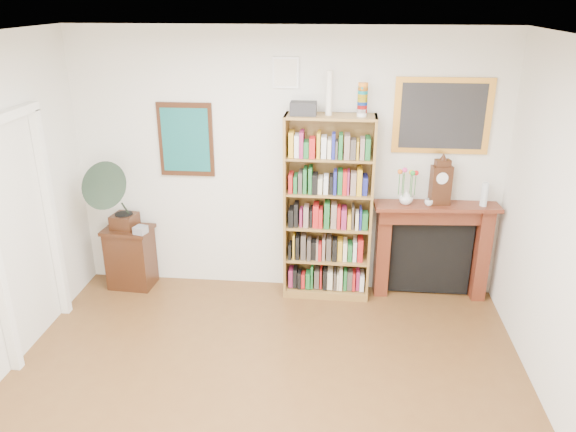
% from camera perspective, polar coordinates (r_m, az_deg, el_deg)
% --- Properties ---
extents(room, '(4.51, 5.01, 2.81)m').
position_cam_1_polar(room, '(3.60, -4.21, -6.16)').
color(room, brown).
rests_on(room, ground).
extents(door_casing, '(0.08, 1.02, 2.17)m').
position_cam_1_polar(door_casing, '(5.45, -25.44, 0.07)').
color(door_casing, white).
rests_on(door_casing, left_wall).
extents(teal_poster, '(0.58, 0.04, 0.78)m').
position_cam_1_polar(teal_poster, '(6.01, -10.34, 7.62)').
color(teal_poster, black).
rests_on(teal_poster, back_wall).
extents(small_picture, '(0.26, 0.04, 0.30)m').
position_cam_1_polar(small_picture, '(5.68, -0.25, 14.37)').
color(small_picture, white).
rests_on(small_picture, back_wall).
extents(gilt_painting, '(0.95, 0.04, 0.75)m').
position_cam_1_polar(gilt_painting, '(5.80, 15.40, 9.75)').
color(gilt_painting, gold).
rests_on(gilt_painting, back_wall).
extents(bookshelf, '(0.91, 0.33, 2.27)m').
position_cam_1_polar(bookshelf, '(5.79, 4.12, 1.73)').
color(bookshelf, brown).
rests_on(bookshelf, floor).
extents(side_cabinet, '(0.54, 0.41, 0.70)m').
position_cam_1_polar(side_cabinet, '(6.49, -15.67, -4.04)').
color(side_cabinet, black).
rests_on(side_cabinet, floor).
extents(fireplace, '(1.29, 0.39, 1.07)m').
position_cam_1_polar(fireplace, '(6.13, 14.43, -2.56)').
color(fireplace, '#541E13').
rests_on(fireplace, floor).
extents(gramophone, '(0.58, 0.68, 0.81)m').
position_cam_1_polar(gramophone, '(6.10, -17.10, 2.36)').
color(gramophone, black).
rests_on(gramophone, side_cabinet).
extents(cd_stack, '(0.15, 0.15, 0.08)m').
position_cam_1_polar(cd_stack, '(6.16, -14.76, -1.38)').
color(cd_stack, '#A6A6B1').
rests_on(cd_stack, side_cabinet).
extents(mantel_clock, '(0.22, 0.15, 0.47)m').
position_cam_1_polar(mantel_clock, '(5.85, 15.25, 3.25)').
color(mantel_clock, black).
rests_on(mantel_clock, fireplace).
extents(flower_vase, '(0.18, 0.18, 0.15)m').
position_cam_1_polar(flower_vase, '(5.83, 11.90, 1.90)').
color(flower_vase, silver).
rests_on(flower_vase, fireplace).
extents(teacup, '(0.10, 0.10, 0.07)m').
position_cam_1_polar(teacup, '(5.85, 14.12, 1.35)').
color(teacup, silver).
rests_on(teacup, fireplace).
extents(bottle_left, '(0.07, 0.07, 0.24)m').
position_cam_1_polar(bottle_left, '(5.98, 19.33, 2.09)').
color(bottle_left, silver).
rests_on(bottle_left, fireplace).
extents(bottle_right, '(0.06, 0.06, 0.20)m').
position_cam_1_polar(bottle_right, '(5.98, 19.35, 1.86)').
color(bottle_right, silver).
rests_on(bottle_right, fireplace).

